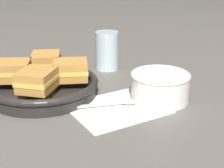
% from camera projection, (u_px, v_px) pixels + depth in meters
% --- Properties ---
extents(ground_plane, '(4.00, 4.00, 0.00)m').
position_uv_depth(ground_plane, '(113.00, 97.00, 0.84)').
color(ground_plane, '#56514C').
extents(napkin, '(0.22, 0.19, 0.00)m').
position_uv_depth(napkin, '(116.00, 108.00, 0.78)').
color(napkin, white).
rests_on(napkin, ground_plane).
extents(soup_bowl, '(0.14, 0.14, 0.07)m').
position_uv_depth(soup_bowl, '(160.00, 85.00, 0.81)').
color(soup_bowl, silver).
rests_on(soup_bowl, ground_plane).
extents(spoon, '(0.15, 0.08, 0.01)m').
position_uv_depth(spoon, '(122.00, 102.00, 0.80)').
color(spoon, '#B7B7BC').
rests_on(spoon, napkin).
extents(skillet, '(0.27, 0.27, 0.04)m').
position_uv_depth(skillet, '(43.00, 87.00, 0.85)').
color(skillet, black).
rests_on(skillet, ground_plane).
extents(sandwich_near_left, '(0.11, 0.11, 0.05)m').
position_uv_depth(sandwich_near_left, '(70.00, 70.00, 0.84)').
color(sandwich_near_left, '#B27A38').
rests_on(sandwich_near_left, skillet).
extents(sandwich_near_right, '(0.11, 0.11, 0.05)m').
position_uv_depth(sandwich_near_right, '(46.00, 62.00, 0.90)').
color(sandwich_near_right, '#B27A38').
rests_on(sandwich_near_right, skillet).
extents(sandwich_far_left, '(0.11, 0.11, 0.05)m').
position_uv_depth(sandwich_far_left, '(13.00, 71.00, 0.83)').
color(sandwich_far_left, '#B27A38').
rests_on(sandwich_far_left, skillet).
extents(sandwich_far_right, '(0.11, 0.11, 0.05)m').
position_uv_depth(sandwich_far_right, '(37.00, 80.00, 0.77)').
color(sandwich_far_right, '#B27A38').
rests_on(sandwich_far_right, skillet).
extents(drinking_glass, '(0.07, 0.07, 0.11)m').
position_uv_depth(drinking_glass, '(107.00, 51.00, 1.03)').
color(drinking_glass, silver).
rests_on(drinking_glass, ground_plane).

